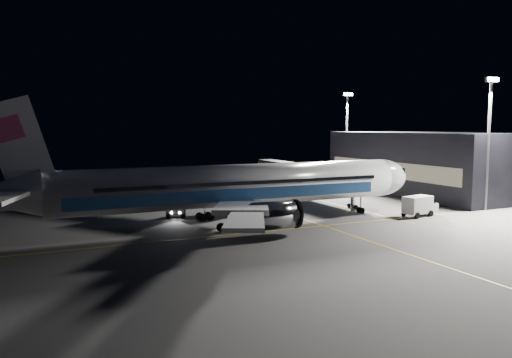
{
  "coord_description": "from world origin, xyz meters",
  "views": [
    {
      "loc": [
        -25.24,
        -61.54,
        13.11
      ],
      "look_at": [
        2.93,
        -0.05,
        6.0
      ],
      "focal_mm": 35.0,
      "sensor_mm": 36.0,
      "label": 1
    }
  ],
  "objects": [
    {
      "name": "ground",
      "position": [
        0.0,
        0.0,
        0.0
      ],
      "size": [
        200.0,
        200.0,
        0.0
      ],
      "primitive_type": "plane",
      "color": "#4C4C4F",
      "rests_on": "ground"
    },
    {
      "name": "guide_line_main",
      "position": [
        10.0,
        0.0,
        0.01
      ],
      "size": [
        0.25,
        80.0,
        0.01
      ],
      "primitive_type": "cube",
      "color": "gold",
      "rests_on": "ground"
    },
    {
      "name": "guide_line_cross",
      "position": [
        0.0,
        -6.0,
        0.01
      ],
      "size": [
        70.0,
        0.25,
        0.01
      ],
      "primitive_type": "cube",
      "color": "gold",
      "rests_on": "ground"
    },
    {
      "name": "guide_line_side",
      "position": [
        22.0,
        10.0,
        0.01
      ],
      "size": [
        0.25,
        40.0,
        0.01
      ],
      "primitive_type": "cube",
      "color": "gold",
      "rests_on": "ground"
    },
    {
      "name": "airliner",
      "position": [
        -1.08,
        0.0,
        5.16
      ],
      "size": [
        61.48,
        54.22,
        16.64
      ],
      "color": "silver",
      "rests_on": "ground"
    },
    {
      "name": "terminal",
      "position": [
        45.98,
        14.0,
        6.0
      ],
      "size": [
        18.12,
        40.0,
        12.0
      ],
      "color": "black",
      "rests_on": "ground"
    },
    {
      "name": "jet_bridge",
      "position": [
        22.0,
        18.06,
        4.58
      ],
      "size": [
        3.6,
        34.4,
        6.3
      ],
      "color": "#B2B2B7",
      "rests_on": "ground"
    },
    {
      "name": "floodlight_mast_north",
      "position": [
        40.0,
        31.99,
        12.37
      ],
      "size": [
        2.4,
        0.68,
        20.7
      ],
      "color": "#59595E",
      "rests_on": "ground"
    },
    {
      "name": "floodlight_mast_south",
      "position": [
        40.0,
        -6.01,
        12.37
      ],
      "size": [
        2.4,
        0.67,
        20.7
      ],
      "color": "#59595E",
      "rests_on": "ground"
    },
    {
      "name": "service_truck",
      "position": [
        26.87,
        -5.7,
        1.6
      ],
      "size": [
        6.18,
        3.42,
        2.99
      ],
      "rotation": [
        0.0,
        0.0,
        0.19
      ],
      "color": "silver",
      "rests_on": "ground"
    },
    {
      "name": "baggage_tug",
      "position": [
        -6.13,
        7.99,
        0.92
      ],
      "size": [
        3.32,
        2.98,
        2.01
      ],
      "rotation": [
        0.0,
        0.0,
        -0.34
      ],
      "color": "black",
      "rests_on": "ground"
    },
    {
      "name": "safety_cone_a",
      "position": [
        -2.18,
        4.0,
        0.33
      ],
      "size": [
        0.45,
        0.45,
        0.67
      ],
      "primitive_type": "cone",
      "color": "#FF520A",
      "rests_on": "ground"
    },
    {
      "name": "safety_cone_b",
      "position": [
        0.39,
        4.64,
        0.28
      ],
      "size": [
        0.38,
        0.38,
        0.57
      ],
      "primitive_type": "cone",
      "color": "#FF520A",
      "rests_on": "ground"
    },
    {
      "name": "safety_cone_c",
      "position": [
        5.1,
        7.16,
        0.34
      ],
      "size": [
        0.45,
        0.45,
        0.68
      ],
      "primitive_type": "cone",
      "color": "#FF520A",
      "rests_on": "ground"
    }
  ]
}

